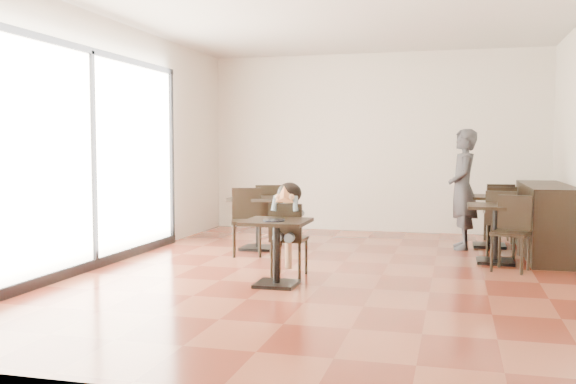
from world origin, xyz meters
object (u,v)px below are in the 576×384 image
(child_table, at_px, (276,253))
(child_chair, at_px, (289,239))
(cafe_table_left, at_px, (258,223))
(chair_back_a, at_px, (498,213))
(chair_mid_b, at_px, (511,234))
(chair_back_b, at_px, (503,220))
(child, at_px, (289,230))
(cafe_table_mid, at_px, (496,234))
(cafe_table_back, at_px, (490,221))
(chair_mid_a, at_px, (504,223))
(adult_patron, at_px, (463,189))
(chair_left_a, at_px, (269,214))
(chair_left_b, at_px, (247,222))

(child_table, bearing_deg, child_chair, 90.00)
(cafe_table_left, xyz_separation_m, chair_back_a, (3.50, 1.68, 0.08))
(cafe_table_left, height_order, chair_mid_b, chair_mid_b)
(cafe_table_left, height_order, chair_back_b, chair_back_b)
(child, xyz_separation_m, cafe_table_mid, (2.41, 1.53, -0.17))
(cafe_table_back, bearing_deg, child_table, -124.55)
(child_chair, height_order, chair_mid_a, chair_mid_a)
(cafe_table_back, relative_size, chair_mid_a, 0.85)
(child, height_order, chair_mid_a, child)
(child, height_order, cafe_table_mid, child)
(child_chair, height_order, cafe_table_left, child_chair)
(adult_patron, xyz_separation_m, chair_back_a, (0.57, 0.85, -0.43))
(cafe_table_left, xyz_separation_m, chair_mid_b, (3.49, -0.83, 0.07))
(chair_left_a, bearing_deg, child_chair, 93.32)
(cafe_table_left, bearing_deg, child_table, -68.23)
(child_table, relative_size, cafe_table_back, 0.93)
(child_chair, distance_m, chair_left_a, 2.54)
(cafe_table_mid, distance_m, chair_mid_b, 0.57)
(child_chair, height_order, chair_left_b, chair_left_b)
(child_chair, xyz_separation_m, chair_back_a, (2.56, 3.49, 0.03))
(child_table, bearing_deg, chair_left_b, 117.51)
(child_table, relative_size, child_chair, 0.83)
(chair_mid_a, distance_m, chair_mid_b, 1.10)
(adult_patron, distance_m, chair_mid_a, 0.90)
(chair_mid_a, bearing_deg, cafe_table_back, -62.00)
(chair_mid_b, bearing_deg, chair_mid_a, 108.15)
(adult_patron, distance_m, chair_mid_b, 1.80)
(child_chair, xyz_separation_m, adult_patron, (1.99, 2.64, 0.46))
(chair_mid_a, relative_size, chair_left_a, 0.98)
(child_chair, distance_m, cafe_table_left, 2.04)
(cafe_table_mid, bearing_deg, chair_back_a, 85.57)
(cafe_table_back, relative_size, chair_mid_b, 0.85)
(chair_mid_b, bearing_deg, cafe_table_left, -175.23)
(child_table, height_order, chair_mid_b, chair_mid_b)
(chair_back_a, height_order, chair_back_b, same)
(child_table, height_order, chair_left_b, chair_left_b)
(chair_left_a, bearing_deg, cafe_table_mid, 147.63)
(cafe_table_left, relative_size, chair_back_a, 0.83)
(chair_mid_a, relative_size, chair_left_b, 0.98)
(cafe_table_left, relative_size, chair_left_a, 0.83)
(child_table, distance_m, chair_left_a, 3.06)
(chair_mid_a, height_order, chair_left_b, chair_left_b)
(child_chair, bearing_deg, cafe_table_left, -62.49)
(cafe_table_mid, height_order, chair_left_a, chair_left_a)
(chair_mid_a, bearing_deg, chair_mid_b, 108.15)
(chair_mid_b, bearing_deg, adult_patron, 126.72)
(chair_mid_a, bearing_deg, chair_left_a, 13.56)
(child_table, height_order, cafe_table_left, cafe_table_left)
(chair_mid_b, bearing_deg, chair_left_b, -166.44)
(child, bearing_deg, adult_patron, 52.93)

